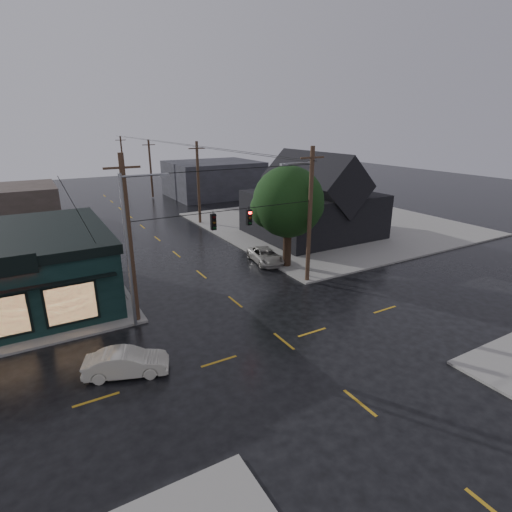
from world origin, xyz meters
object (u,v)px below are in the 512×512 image
utility_pole_ne (307,281)px  sedan_cream (126,363)px  utility_pole_nw (138,321)px  suv_silver (265,256)px  corner_tree (288,202)px

utility_pole_ne → sedan_cream: (-14.85, -5.28, 0.65)m
utility_pole_nw → suv_silver: (12.50, 5.38, 0.63)m
utility_pole_ne → suv_silver: utility_pole_ne is taller
sedan_cream → suv_silver: 17.87m
utility_pole_nw → utility_pole_ne: 13.00m
corner_tree → utility_pole_ne: (-0.50, -3.54, -5.55)m
suv_silver → corner_tree: bearing=-53.1°
corner_tree → utility_pole_ne: 6.61m
utility_pole_nw → corner_tree: bearing=14.7°
suv_silver → utility_pole_nw: bearing=-148.4°
corner_tree → sedan_cream: 18.37m
utility_pole_ne → sedan_cream: 15.77m
corner_tree → suv_silver: corner_tree is taller
sedan_cream → suv_silver: (14.35, 10.66, -0.03)m
corner_tree → suv_silver: (-1.00, 1.84, -4.93)m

